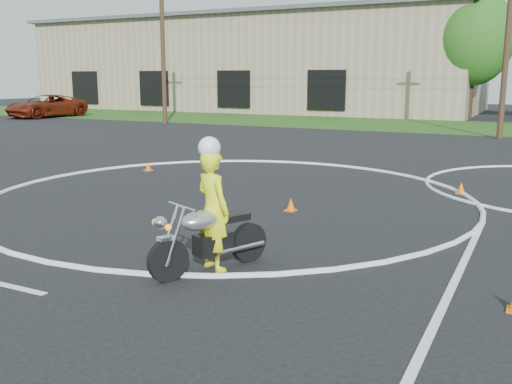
% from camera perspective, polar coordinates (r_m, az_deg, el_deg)
% --- Properties ---
extents(ground, '(120.00, 120.00, 0.00)m').
position_cam_1_polar(ground, '(12.03, -9.64, -3.01)').
color(ground, black).
rests_on(ground, ground).
extents(grass_strip, '(120.00, 10.00, 0.02)m').
position_cam_1_polar(grass_strip, '(37.11, 16.08, 6.41)').
color(grass_strip, '#1E4714').
rests_on(grass_strip, ground).
extents(course_markings, '(19.05, 19.05, 0.12)m').
position_cam_1_polar(course_markings, '(14.81, 7.35, -0.20)').
color(course_markings, silver).
rests_on(course_markings, ground).
extents(primary_motorcycle, '(1.15, 2.00, 1.13)m').
position_cam_1_polar(primary_motorcycle, '(8.82, -4.82, -4.54)').
color(primary_motorcycle, black).
rests_on(primary_motorcycle, ground).
extents(rider_primary_grp, '(0.82, 0.70, 2.09)m').
position_cam_1_polar(rider_primary_grp, '(8.81, -4.34, -1.45)').
color(rider_primary_grp, '#F6FF1A').
rests_on(rider_primary_grp, ground).
extents(pickup_grp, '(3.56, 6.34, 1.67)m').
position_cam_1_polar(pickup_grp, '(45.90, -20.24, 8.07)').
color(pickup_grp, '#62190B').
rests_on(pickup_grp, ground).
extents(traffic_cones, '(14.30, 13.28, 0.30)m').
position_cam_1_polar(traffic_cones, '(13.19, 7.54, -1.07)').
color(traffic_cones, orange).
rests_on(traffic_cones, ground).
extents(warehouse, '(41.00, 17.00, 8.30)m').
position_cam_1_polar(warehouse, '(55.31, 0.05, 12.66)').
color(warehouse, tan).
rests_on(warehouse, ground).
extents(utility_poles, '(41.60, 1.12, 10.00)m').
position_cam_1_polar(utility_poles, '(30.48, 23.93, 14.68)').
color(utility_poles, '#473321').
rests_on(utility_poles, ground).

